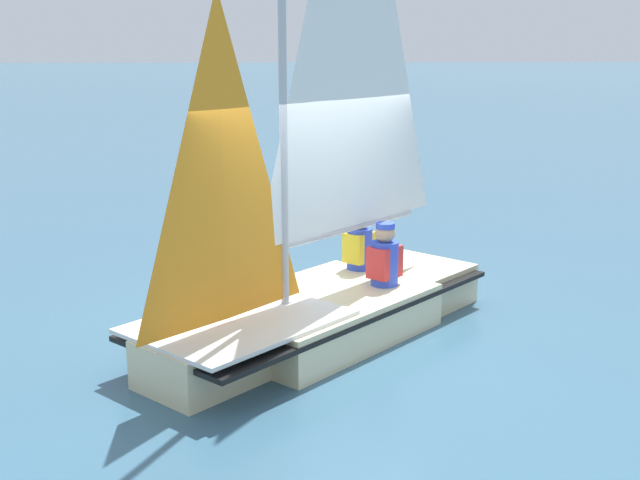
% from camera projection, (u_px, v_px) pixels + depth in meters
% --- Properties ---
extents(ground_plane, '(260.00, 260.00, 0.00)m').
position_uv_depth(ground_plane, '(320.00, 336.00, 8.62)').
color(ground_plane, '#38607A').
extents(sailboat_main, '(4.12, 4.05, 5.88)m').
position_uv_depth(sailboat_main, '(323.00, 266.00, 8.47)').
color(sailboat_main, beige).
rests_on(sailboat_main, ground_plane).
extents(sailor_helm, '(0.43, 0.42, 1.16)m').
position_uv_depth(sailor_helm, '(384.00, 270.00, 8.83)').
color(sailor_helm, black).
rests_on(sailor_helm, ground_plane).
extents(sailor_crew, '(0.43, 0.42, 1.16)m').
position_uv_depth(sailor_crew, '(360.00, 255.00, 9.47)').
color(sailor_crew, black).
rests_on(sailor_crew, ground_plane).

